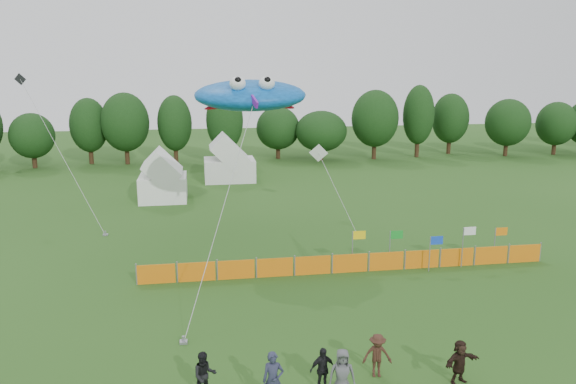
{
  "coord_description": "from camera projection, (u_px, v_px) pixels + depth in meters",
  "views": [
    {
      "loc": [
        -3.83,
        -18.02,
        10.71
      ],
      "look_at": [
        0.0,
        6.0,
        5.2
      ],
      "focal_mm": 35.0,
      "sensor_mm": 36.0,
      "label": 1
    }
  ],
  "objects": [
    {
      "name": "stingray_kite",
      "position": [
        250.0,
        95.0,
        32.53
      ],
      "size": [
        7.48,
        20.46,
        10.19
      ],
      "color": "blue",
      "rests_on": "ground"
    },
    {
      "name": "tent_left",
      "position": [
        163.0,
        180.0,
        45.24
      ],
      "size": [
        3.79,
        3.79,
        3.35
      ],
      "color": "white",
      "rests_on": "ground"
    },
    {
      "name": "ground",
      "position": [
        314.0,
        368.0,
        20.31
      ],
      "size": [
        160.0,
        160.0,
        0.0
      ],
      "primitive_type": "plane",
      "color": "#234C16",
      "rests_on": "ground"
    },
    {
      "name": "treeline",
      "position": [
        248.0,
        125.0,
        62.91
      ],
      "size": [
        104.57,
        8.78,
        8.36
      ],
      "color": "#382314",
      "rests_on": "ground"
    },
    {
      "name": "barrier_fence",
      "position": [
        350.0,
        263.0,
        29.59
      ],
      "size": [
        21.9,
        0.06,
        1.0
      ],
      "color": "orange",
      "rests_on": "ground"
    },
    {
      "name": "tent_right",
      "position": [
        229.0,
        163.0,
        53.0
      ],
      "size": [
        4.79,
        3.83,
        3.38
      ],
      "color": "silver",
      "rests_on": "ground"
    },
    {
      "name": "small_kite_dark",
      "position": [
        54.0,
        140.0,
        38.1
      ],
      "size": [
        6.73,
        7.02,
        10.19
      ],
      "color": "black",
      "rests_on": "ground"
    },
    {
      "name": "spectator_c",
      "position": [
        377.0,
        355.0,
        19.61
      ],
      "size": [
        1.1,
        0.73,
        1.59
      ],
      "primitive_type": "imported",
      "rotation": [
        0.0,
        0.0,
        -0.15
      ],
      "color": "#3A2017",
      "rests_on": "ground"
    },
    {
      "name": "flag_row",
      "position": [
        429.0,
        243.0,
        29.99
      ],
      "size": [
        8.73,
        0.84,
        2.25
      ],
      "color": "gray",
      "rests_on": "ground"
    },
    {
      "name": "spectator_d",
      "position": [
        322.0,
        369.0,
        18.74
      ],
      "size": [
        0.98,
        0.58,
        1.56
      ],
      "primitive_type": "imported",
      "rotation": [
        0.0,
        0.0,
        0.23
      ],
      "color": "black",
      "rests_on": "ground"
    },
    {
      "name": "spectator_a",
      "position": [
        273.0,
        380.0,
        17.8
      ],
      "size": [
        0.73,
        0.51,
        1.89
      ],
      "primitive_type": "imported",
      "rotation": [
        0.0,
        0.0,
        -0.09
      ],
      "color": "#272A41",
      "rests_on": "ground"
    },
    {
      "name": "spectator_b",
      "position": [
        205.0,
        376.0,
        18.3
      ],
      "size": [
        0.87,
        0.72,
        1.64
      ],
      "primitive_type": "imported",
      "rotation": [
        0.0,
        0.0,
        0.14
      ],
      "color": "black",
      "rests_on": "ground"
    },
    {
      "name": "spectator_e",
      "position": [
        342.0,
        375.0,
        18.2
      ],
      "size": [
        0.94,
        0.68,
        1.78
      ],
      "primitive_type": "imported",
      "rotation": [
        0.0,
        0.0,
        -0.14
      ],
      "color": "#4F4F54",
      "rests_on": "ground"
    },
    {
      "name": "spectator_f",
      "position": [
        460.0,
        362.0,
        19.2
      ],
      "size": [
        1.53,
        0.9,
        1.57
      ],
      "primitive_type": "imported",
      "rotation": [
        0.0,
        0.0,
        0.32
      ],
      "color": "black",
      "rests_on": "ground"
    },
    {
      "name": "small_kite_white",
      "position": [
        327.0,
        170.0,
        39.86
      ],
      "size": [
        2.04,
        7.18,
        5.12
      ],
      "color": "white",
      "rests_on": "ground"
    }
  ]
}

